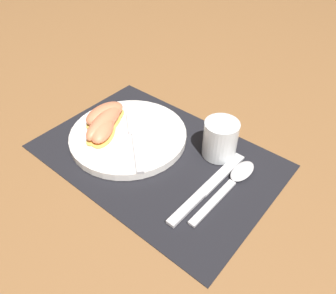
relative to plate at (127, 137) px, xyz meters
The scene contains 10 objects.
ground_plane 0.08m from the plate, ahead, with size 3.00×3.00×0.00m, color olive.
placemat 0.08m from the plate, ahead, with size 0.47×0.32×0.00m.
plate is the anchor object (origin of this frame).
juice_glass 0.20m from the plate, 27.02° to the left, with size 0.07×0.07×0.08m.
knife 0.21m from the plate, ahead, with size 0.02×0.22×0.01m.
spoon 0.24m from the plate, 10.65° to the left, with size 0.03×0.19×0.01m.
fork 0.02m from the plate, 16.09° to the left, with size 0.16×0.14×0.00m.
citrus_wedge_0 0.07m from the plate, behind, with size 0.06×0.10×0.04m.
citrus_wedge_1 0.06m from the plate, 159.37° to the right, with size 0.08×0.13×0.04m.
citrus_wedge_2 0.05m from the plate, 143.17° to the right, with size 0.10×0.11×0.03m.
Camera 1 is at (0.33, -0.36, 0.46)m, focal length 35.00 mm.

